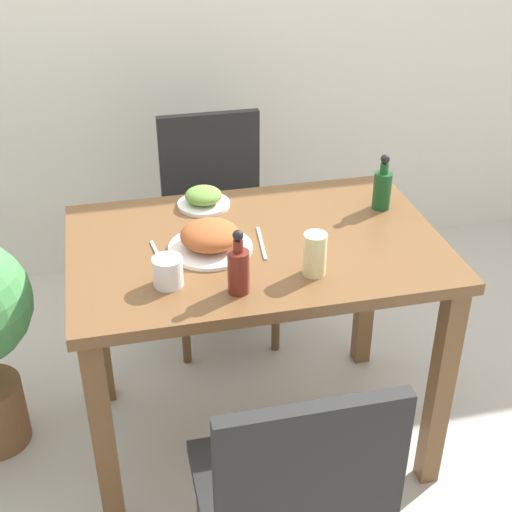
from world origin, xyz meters
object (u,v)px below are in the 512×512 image
object	(u,v)px
chair_near	(294,499)
sauce_bottle	(382,188)
juice_glass	(315,254)
condiment_bottle	(238,269)
side_plate	(203,198)
drink_cup	(168,272)
food_plate	(210,238)
chair_far	(217,216)

from	to	relation	value
chair_near	sauce_bottle	size ratio (longest dim) A/B	4.82
juice_glass	condiment_bottle	size ratio (longest dim) A/B	0.67
side_plate	drink_cup	world-z (taller)	drink_cup
side_plate	drink_cup	size ratio (longest dim) A/B	2.09
juice_glass	sauce_bottle	bearing A→B (deg)	45.54
food_plate	sauce_bottle	distance (m)	0.59
drink_cup	juice_glass	xyz separation A→B (m)	(0.39, -0.03, 0.02)
food_plate	chair_near	bearing A→B (deg)	-84.60
side_plate	condiment_bottle	size ratio (longest dim) A/B	0.92
condiment_bottle	sauce_bottle	bearing A→B (deg)	34.33
condiment_bottle	food_plate	bearing A→B (deg)	98.88
side_plate	drink_cup	distance (m)	0.47
side_plate	drink_cup	xyz separation A→B (m)	(-0.17, -0.44, 0.01)
chair_far	side_plate	distance (m)	0.55
side_plate	condiment_bottle	world-z (taller)	condiment_bottle
side_plate	food_plate	bearing A→B (deg)	-95.48
food_plate	juice_glass	distance (m)	0.32
side_plate	juice_glass	world-z (taller)	juice_glass
chair_far	juice_glass	distance (m)	0.98
chair_far	side_plate	size ratio (longest dim) A/B	5.23
drink_cup	sauce_bottle	distance (m)	0.78
juice_glass	sauce_bottle	distance (m)	0.46
drink_cup	sauce_bottle	bearing A→B (deg)	22.43
food_plate	side_plate	bearing A→B (deg)	84.52
chair_far	side_plate	bearing A→B (deg)	-104.63
chair_near	side_plate	xyz separation A→B (m)	(-0.04, 0.97, 0.31)
food_plate	condiment_bottle	size ratio (longest dim) A/B	1.33
chair_near	chair_far	world-z (taller)	same
chair_near	condiment_bottle	bearing A→B (deg)	-86.35
sauce_bottle	juice_glass	bearing A→B (deg)	-134.46
condiment_bottle	chair_far	bearing A→B (deg)	83.61
side_plate	sauce_bottle	distance (m)	0.57
drink_cup	chair_near	bearing A→B (deg)	-69.02
chair_far	juice_glass	xyz separation A→B (m)	(0.11, -0.91, 0.34)
chair_near	sauce_bottle	xyz separation A→B (m)	(0.51, 0.83, 0.35)
side_plate	juice_glass	distance (m)	0.52
food_plate	drink_cup	xyz separation A→B (m)	(-0.14, -0.16, 0.00)
condiment_bottle	drink_cup	bearing A→B (deg)	157.20
chair_near	juice_glass	world-z (taller)	juice_glass
drink_cup	condiment_bottle	world-z (taller)	condiment_bottle
juice_glass	condiment_bottle	distance (m)	0.22
condiment_bottle	chair_near	bearing A→B (deg)	-86.35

